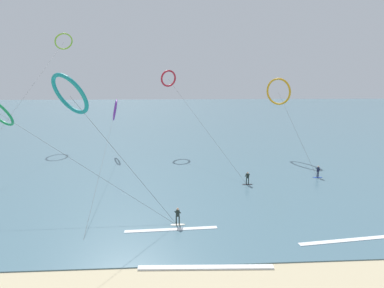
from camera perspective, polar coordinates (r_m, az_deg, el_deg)
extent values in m
cube|color=slate|center=(121.89, -2.34, 5.15)|extent=(400.00, 200.00, 0.08)
ellipsoid|color=#2647B7|center=(47.95, 21.60, -5.58)|extent=(1.40, 0.40, 0.06)
cylinder|color=#191E38|center=(47.95, 21.73, -5.05)|extent=(0.12, 0.12, 0.80)
cylinder|color=#191E38|center=(47.72, 21.55, -5.12)|extent=(0.12, 0.12, 0.80)
cube|color=#191E38|center=(47.65, 21.70, -4.27)|extent=(0.38, 0.34, 0.62)
sphere|color=tan|center=(47.54, 21.74, -3.78)|extent=(0.22, 0.22, 0.22)
cylinder|color=#191E38|center=(47.92, 21.80, -4.12)|extent=(0.34, 0.48, 0.39)
cylinder|color=#191E38|center=(47.56, 21.50, -4.22)|extent=(0.34, 0.48, 0.39)
ellipsoid|color=silver|center=(30.91, -2.57, -14.24)|extent=(1.40, 0.40, 0.06)
cylinder|color=#1E2823|center=(30.75, -2.84, -13.50)|extent=(0.12, 0.12, 0.80)
cylinder|color=#1E2823|center=(30.70, -2.31, -13.54)|extent=(0.12, 0.12, 0.80)
cube|color=#1E2823|center=(30.43, -2.59, -12.31)|extent=(0.36, 0.27, 0.62)
sphere|color=tan|center=(30.27, -2.59, -11.58)|extent=(0.22, 0.22, 0.22)
cylinder|color=#1E2823|center=(30.57, -3.00, -12.10)|extent=(0.20, 0.51, 0.39)
cylinder|color=#1E2823|center=(30.48, -2.18, -12.16)|extent=(0.20, 0.51, 0.39)
ellipsoid|color=black|center=(42.35, 9.90, -7.14)|extent=(1.40, 0.40, 0.06)
cylinder|color=#1E2823|center=(42.19, 10.10, -6.61)|extent=(0.12, 0.12, 0.80)
cylinder|color=#1E2823|center=(42.25, 9.73, -6.57)|extent=(0.12, 0.12, 0.80)
cube|color=#1E2823|center=(42.01, 9.95, -5.67)|extent=(0.38, 0.33, 0.62)
sphere|color=tan|center=(41.88, 9.97, -5.12)|extent=(0.22, 0.22, 0.22)
cylinder|color=#1E2823|center=(42.05, 10.21, -5.59)|extent=(0.32, 0.49, 0.39)
cylinder|color=#1E2823|center=(42.16, 9.63, -5.53)|extent=(0.32, 0.49, 0.39)
torus|color=teal|center=(28.50, -21.07, 8.35)|extent=(4.44, 4.22, 3.59)
cylinder|color=#3F3F3F|center=(28.79, -11.52, -3.72)|extent=(8.87, 0.71, 12.18)
torus|color=purple|center=(60.28, -13.66, 5.96)|extent=(1.87, 4.10, 3.94)
cylinder|color=#3F3F3F|center=(44.17, -15.37, -1.43)|extent=(2.95, 33.92, 7.93)
torus|color=orange|center=(60.50, 15.25, 9.07)|extent=(3.96, 4.29, 4.93)
cylinder|color=#3F3F3F|center=(53.73, 18.06, 2.45)|extent=(0.96, 15.93, 11.22)
torus|color=red|center=(63.15, -4.25, 11.66)|extent=(3.32, 2.34, 3.29)
cylinder|color=#3F3F3F|center=(51.71, 1.47, 4.00)|extent=(10.44, 24.14, 13.57)
torus|color=#8CC62D|center=(78.63, -22.04, 16.70)|extent=(4.55, 4.25, 3.47)
cylinder|color=#3F3F3F|center=(55.76, -27.96, 7.38)|extent=(1.92, 47.44, 21.62)
cylinder|color=#3F3F3F|center=(34.42, -19.26, -3.59)|extent=(19.55, 8.25, 9.92)
cube|color=white|center=(24.91, 2.49, -21.25)|extent=(9.94, 0.93, 0.12)
cube|color=white|center=(32.45, 29.26, -14.59)|extent=(13.05, 1.93, 0.12)
cube|color=white|center=(30.08, -3.73, -15.12)|extent=(8.46, 0.89, 0.12)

